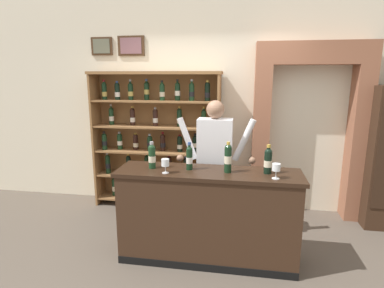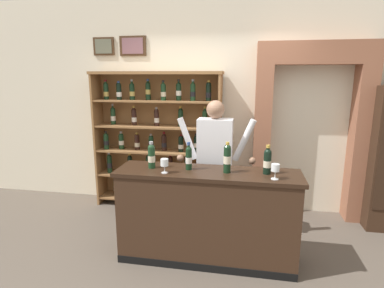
% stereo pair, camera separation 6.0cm
% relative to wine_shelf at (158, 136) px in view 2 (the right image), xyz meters
% --- Properties ---
extents(ground_plane, '(14.00, 14.00, 0.02)m').
position_rel_wine_shelf_xyz_m(ground_plane, '(0.73, -1.30, -1.06)').
color(ground_plane, brown).
extents(back_wall, '(12.00, 0.19, 3.01)m').
position_rel_wine_shelf_xyz_m(back_wall, '(0.73, 0.24, 0.46)').
color(back_wall, beige).
rests_on(back_wall, ground).
extents(wine_shelf, '(1.87, 0.35, 1.97)m').
position_rel_wine_shelf_xyz_m(wine_shelf, '(0.00, 0.00, 0.00)').
color(wine_shelf, olive).
rests_on(wine_shelf, ground).
extents(archway_doorway, '(1.47, 0.45, 2.34)m').
position_rel_wine_shelf_xyz_m(archway_doorway, '(2.10, 0.10, 0.25)').
color(archway_doorway, '#935B42').
rests_on(archway_doorway, ground).
extents(tasting_counter, '(1.86, 0.50, 0.97)m').
position_rel_wine_shelf_xyz_m(tasting_counter, '(0.90, -1.30, -0.56)').
color(tasting_counter, '#382316').
rests_on(tasting_counter, ground).
extents(shopkeeper, '(0.91, 0.22, 1.65)m').
position_rel_wine_shelf_xyz_m(shopkeeper, '(0.92, -0.82, -0.04)').
color(shopkeeper, '#2D3347').
rests_on(shopkeeper, ground).
extents(tasting_bottle_riserva, '(0.07, 0.07, 0.28)m').
position_rel_wine_shelf_xyz_m(tasting_bottle_riserva, '(0.31, -1.29, 0.06)').
color(tasting_bottle_riserva, '#19381E').
rests_on(tasting_bottle_riserva, tasting_counter).
extents(tasting_bottle_super_tuscan, '(0.07, 0.07, 0.28)m').
position_rel_wine_shelf_xyz_m(tasting_bottle_super_tuscan, '(0.70, -1.28, 0.05)').
color(tasting_bottle_super_tuscan, black).
rests_on(tasting_bottle_super_tuscan, tasting_counter).
extents(tasting_bottle_vin_santo, '(0.07, 0.07, 0.31)m').
position_rel_wine_shelf_xyz_m(tasting_bottle_vin_santo, '(1.10, -1.31, 0.07)').
color(tasting_bottle_vin_santo, black).
rests_on(tasting_bottle_vin_santo, tasting_counter).
extents(tasting_bottle_rosso, '(0.08, 0.08, 0.29)m').
position_rel_wine_shelf_xyz_m(tasting_bottle_rosso, '(1.48, -1.28, 0.06)').
color(tasting_bottle_rosso, black).
rests_on(tasting_bottle_rosso, tasting_counter).
extents(wine_glass_spare, '(0.08, 0.08, 0.15)m').
position_rel_wine_shelf_xyz_m(wine_glass_spare, '(1.55, -1.44, 0.03)').
color(wine_glass_spare, silver).
rests_on(wine_glass_spare, tasting_counter).
extents(wine_glass_center, '(0.08, 0.08, 0.14)m').
position_rel_wine_shelf_xyz_m(wine_glass_center, '(0.49, -1.43, 0.02)').
color(wine_glass_center, silver).
rests_on(wine_glass_center, tasting_counter).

